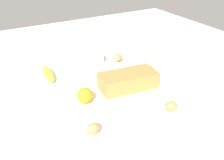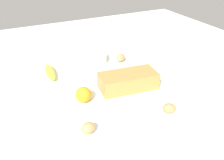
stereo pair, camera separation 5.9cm
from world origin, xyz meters
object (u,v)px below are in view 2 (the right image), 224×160
object	(u,v)px
banana	(50,72)
flour_bowl	(191,99)
loaf_pan	(128,80)
orange_fruit	(84,95)
egg_near_butter	(88,128)
egg_beside_bowl	(169,108)
butter_block	(98,57)
egg_loose	(121,58)

from	to	relation	value
banana	flour_bowl	bearing A→B (deg)	-48.36
loaf_pan	banana	xyz separation A→B (m)	(-0.31, 0.30, -0.02)
orange_fruit	egg_near_butter	xyz separation A→B (m)	(-0.06, -0.21, -0.01)
banana	egg_near_butter	bearing A→B (deg)	-88.50
egg_beside_bowl	banana	bearing A→B (deg)	123.50
banana	egg_near_butter	size ratio (longest dim) A/B	3.36
orange_fruit	egg_beside_bowl	distance (m)	0.38
flour_bowl	orange_fruit	size ratio (longest dim) A/B	1.98
loaf_pan	flour_bowl	xyz separation A→B (m)	(0.18, -0.25, -0.01)
butter_block	flour_bowl	bearing A→B (deg)	-72.31
banana	butter_block	bearing A→B (deg)	8.03
egg_near_butter	egg_beside_bowl	size ratio (longest dim) A/B	0.99
orange_fruit	egg_loose	size ratio (longest dim) A/B	1.13
banana	egg_beside_bowl	xyz separation A→B (m)	(0.37, -0.55, 0.00)
egg_near_butter	flour_bowl	bearing A→B (deg)	-3.16
orange_fruit	egg_beside_bowl	world-z (taller)	orange_fruit
loaf_pan	egg_loose	size ratio (longest dim) A/B	4.57
banana	orange_fruit	world-z (taller)	orange_fruit
flour_bowl	banana	distance (m)	0.73
loaf_pan	egg_loose	distance (m)	0.31
egg_loose	banana	bearing A→B (deg)	178.91
egg_beside_bowl	egg_loose	bearing A→B (deg)	83.95
orange_fruit	butter_block	xyz separation A→B (m)	(0.23, 0.36, -0.01)
banana	egg_near_butter	world-z (taller)	egg_near_butter
egg_near_butter	egg_beside_bowl	world-z (taller)	same
flour_bowl	orange_fruit	bearing A→B (deg)	150.60
loaf_pan	orange_fruit	world-z (taller)	loaf_pan
egg_near_butter	banana	bearing A→B (deg)	91.50
egg_near_butter	egg_loose	size ratio (longest dim) A/B	0.88
banana	egg_beside_bowl	distance (m)	0.66
orange_fruit	egg_loose	xyz separation A→B (m)	(0.35, 0.31, -0.01)
banana	egg_loose	world-z (taller)	egg_loose
flour_bowl	egg_near_butter	xyz separation A→B (m)	(-0.47, 0.03, -0.01)
butter_block	egg_near_butter	distance (m)	0.63
butter_block	egg_near_butter	xyz separation A→B (m)	(-0.29, -0.56, -0.01)
butter_block	loaf_pan	bearing A→B (deg)	-88.08
flour_bowl	egg_beside_bowl	world-z (taller)	flour_bowl
loaf_pan	banana	bearing A→B (deg)	142.93
orange_fruit	egg_near_butter	bearing A→B (deg)	-106.01
flour_bowl	egg_beside_bowl	size ratio (longest dim) A/B	2.50
butter_block	orange_fruit	bearing A→B (deg)	-122.33
banana	egg_near_butter	distance (m)	0.52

